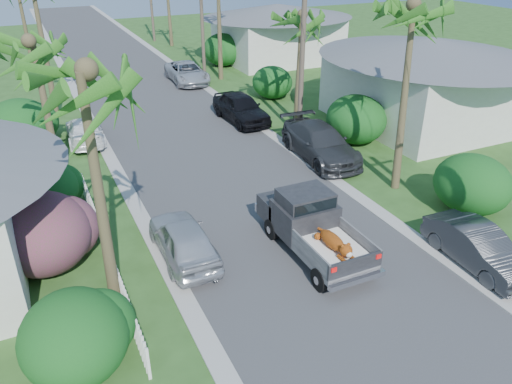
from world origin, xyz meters
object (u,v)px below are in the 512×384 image
palm_l_b (33,42)px  palm_r_b (301,15)px  parked_car_rd (187,73)px  palm_l_a (79,73)px  palm_r_a (417,6)px  parked_car_ln (183,240)px  house_right_far (277,35)px  house_right_near (423,85)px  parked_car_rm (320,143)px  parked_car_rf (241,108)px  parked_car_rn (478,247)px  utility_pole_b (303,50)px  utility_pole_c (202,12)px  parked_car_lf (85,130)px  pickup_truck (309,222)px

palm_l_b → palm_r_b: bearing=12.6°
parked_car_rd → palm_l_a: bearing=-110.7°
palm_r_a → palm_r_b: palm_r_a is taller
parked_car_ln → house_right_far: house_right_far is taller
palm_l_a → house_right_near: bearing=25.1°
parked_car_rm → palm_r_a: size_ratio=0.63×
parked_car_rf → palm_l_b: (-10.51, -4.53, 5.33)m
parked_car_rn → parked_car_rf: parked_car_rf is taller
palm_r_a → palm_r_b: size_ratio=1.21×
utility_pole_b → utility_pole_c: same height
parked_car_rm → parked_car_ln: parked_car_rm is taller
parked_car_rm → house_right_near: size_ratio=0.61×
parked_car_lf → utility_pole_b: utility_pole_b is taller
pickup_truck → parked_car_rn: size_ratio=1.28×
parked_car_lf → utility_pole_c: size_ratio=0.49×
parked_car_rn → house_right_near: size_ratio=0.44×
parked_car_lf → utility_pole_b: (10.60, -4.03, 3.96)m
parked_car_rm → palm_l_a: size_ratio=0.67×
parked_car_lf → utility_pole_b: 12.01m
palm_l_a → palm_r_b: bearing=43.2°
parked_car_rn → palm_l_a: palm_l_a is taller
utility_pole_c → palm_l_b: bearing=-127.8°
palm_r_b → utility_pole_b: 2.61m
utility_pole_b → parked_car_rn: bearing=-92.7°
parked_car_rd → palm_r_a: (2.70, -20.15, 6.70)m
utility_pole_b → parked_car_ln: bearing=-137.8°
parked_car_ln → parked_car_lf: (-1.40, 12.39, -0.06)m
house_right_far → parked_car_rf: bearing=-124.6°
parked_car_rm → parked_car_ln: bearing=-145.0°
palm_l_a → palm_r_a: (12.50, 3.00, 0.49)m
parked_car_rm → utility_pole_c: 18.48m
parked_car_rf → palm_r_a: 12.70m
parked_car_rf → palm_r_a: palm_r_a is taller
parked_car_rm → palm_r_a: (1.30, -3.93, 6.63)m
parked_car_rm → palm_l_b: size_ratio=0.74×
pickup_truck → utility_pole_b: (5.11, 9.59, 3.59)m
parked_car_rf → utility_pole_c: 12.23m
utility_pole_b → parked_car_lf: bearing=159.2°
palm_r_b → utility_pole_b: utility_pole_b is taller
parked_car_ln → parked_car_lf: bearing=-82.9°
house_right_far → utility_pole_c: utility_pole_c is taller
parked_car_lf → house_right_near: 18.76m
parked_car_rm → palm_r_a: palm_r_a is taller
house_right_far → utility_pole_c: bearing=-164.9°
palm_r_a → parked_car_rm: bearing=108.3°
palm_l_a → house_right_far: (19.20, 27.00, -4.81)m
parked_car_ln → palm_l_a: 6.95m
parked_car_rd → utility_pole_b: 13.85m
pickup_truck → palm_r_a: size_ratio=0.59×
parked_car_lf → palm_l_b: (-1.80, -5.03, 5.51)m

